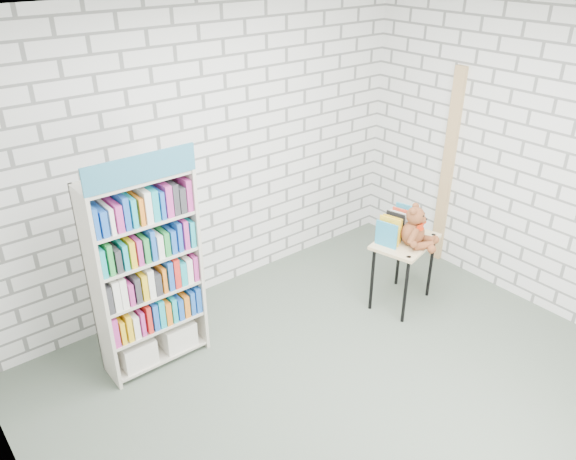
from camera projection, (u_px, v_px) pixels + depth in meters
ground at (353, 394)px, 4.41m from camera, size 4.50×4.50×0.00m
room_shell at (368, 185)px, 3.58m from camera, size 4.52×4.02×2.81m
bookshelf at (146, 272)px, 4.39m from camera, size 0.83×0.32×1.87m
display_table at (405, 249)px, 5.25m from camera, size 0.73×0.59×0.69m
table_books at (397, 224)px, 5.20m from camera, size 0.48×0.30×0.27m
teddy_bear at (416, 230)px, 5.05m from camera, size 0.37×0.36×0.39m
door_trim at (447, 169)px, 5.81m from camera, size 0.05×0.12×2.10m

